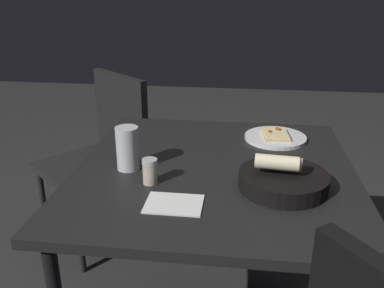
% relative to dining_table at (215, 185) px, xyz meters
% --- Properties ---
extents(dining_table, '(0.92, 0.96, 0.72)m').
position_rel_dining_table_xyz_m(dining_table, '(0.00, 0.00, 0.00)').
color(dining_table, black).
rests_on(dining_table, ground).
extents(pizza_plate, '(0.24, 0.24, 0.04)m').
position_rel_dining_table_xyz_m(pizza_plate, '(0.22, 0.29, 0.08)').
color(pizza_plate, silver).
rests_on(pizza_plate, dining_table).
extents(bread_basket, '(0.27, 0.27, 0.11)m').
position_rel_dining_table_xyz_m(bread_basket, '(0.21, -0.13, 0.10)').
color(bread_basket, black).
rests_on(bread_basket, dining_table).
extents(beer_glass, '(0.07, 0.07, 0.14)m').
position_rel_dining_table_xyz_m(beer_glass, '(-0.28, -0.05, 0.13)').
color(beer_glass, silver).
rests_on(beer_glass, dining_table).
extents(pepper_shaker, '(0.05, 0.05, 0.08)m').
position_rel_dining_table_xyz_m(pepper_shaker, '(-0.19, -0.14, 0.10)').
color(pepper_shaker, '#BFB299').
rests_on(pepper_shaker, dining_table).
extents(napkin, '(0.16, 0.12, 0.00)m').
position_rel_dining_table_xyz_m(napkin, '(-0.10, -0.26, 0.07)').
color(napkin, white).
rests_on(napkin, dining_table).
extents(chair_far, '(0.62, 0.62, 0.87)m').
position_rel_dining_table_xyz_m(chair_far, '(-0.61, 0.62, -0.15)').
color(chair_far, black).
rests_on(chair_far, ground).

